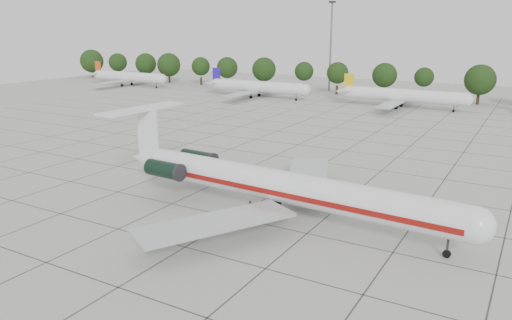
% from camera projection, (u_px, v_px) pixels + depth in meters
% --- Properties ---
extents(ground, '(260.00, 260.00, 0.00)m').
position_uv_depth(ground, '(272.00, 195.00, 56.82)').
color(ground, '#A9A9A2').
rests_on(ground, ground).
extents(apron_joints, '(170.00, 170.00, 0.02)m').
position_uv_depth(apron_joints, '(323.00, 164.00, 69.37)').
color(apron_joints, '#383838').
rests_on(apron_joints, ground).
extents(main_airliner, '(40.65, 31.88, 9.53)m').
position_uv_depth(main_airliner, '(269.00, 183.00, 50.00)').
color(main_airliner, silver).
rests_on(main_airliner, ground).
extents(bg_airliner_a, '(28.24, 27.20, 7.40)m').
position_uv_depth(bg_airliner_a, '(128.00, 77.00, 158.66)').
color(bg_airliner_a, silver).
rests_on(bg_airliner_a, ground).
extents(bg_airliner_b, '(28.24, 27.20, 7.40)m').
position_uv_depth(bg_airliner_b, '(258.00, 87.00, 132.87)').
color(bg_airliner_b, silver).
rests_on(bg_airliner_b, ground).
extents(bg_airliner_c, '(28.24, 27.20, 7.40)m').
position_uv_depth(bg_airliner_c, '(403.00, 96.00, 115.90)').
color(bg_airliner_c, silver).
rests_on(bg_airliner_c, ground).
extents(tree_line, '(249.86, 8.44, 10.22)m').
position_uv_depth(tree_line, '(385.00, 75.00, 132.01)').
color(tree_line, '#332114').
rests_on(tree_line, ground).
extents(floodlight_mast, '(1.60, 1.60, 25.45)m').
position_uv_depth(floodlight_mast, '(331.00, 41.00, 144.53)').
color(floodlight_mast, slate).
rests_on(floodlight_mast, ground).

